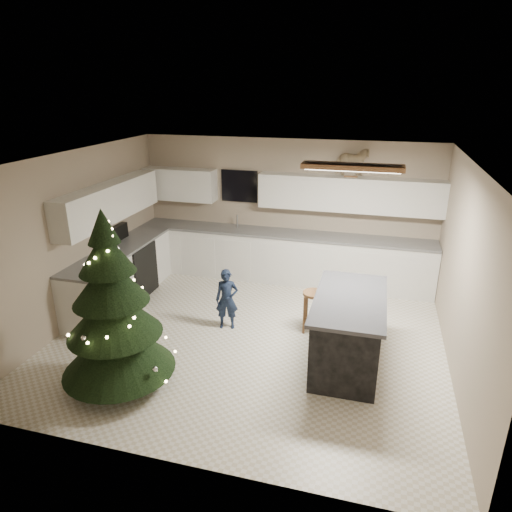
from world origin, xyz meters
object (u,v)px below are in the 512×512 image
island (348,330)px  toddler (227,299)px  bar_stool (314,302)px  christmas_tree (114,317)px  rocking_horse (352,162)px

island → toddler: island is taller
bar_stool → toddler: bearing=-169.7°
island → christmas_tree: (-2.67, -1.20, 0.44)m
island → toddler: (-1.83, 0.48, -0.01)m
island → bar_stool: island is taller
bar_stool → rocking_horse: rocking_horse is taller
toddler → rocking_horse: bearing=39.8°
bar_stool → toddler: toddler is taller
christmas_tree → toddler: bearing=63.5°
christmas_tree → rocking_horse: bearing=57.8°
island → toddler: size_ratio=1.81×
christmas_tree → rocking_horse: rocking_horse is taller
toddler → bar_stool: bearing=-3.6°
toddler → rocking_horse: size_ratio=1.62×
island → christmas_tree: 2.96m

